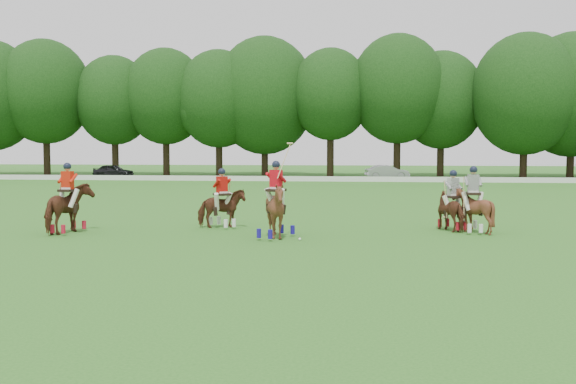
# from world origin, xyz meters

# --- Properties ---
(ground) EXTENTS (180.00, 180.00, 0.00)m
(ground) POSITION_xyz_m (0.00, 0.00, 0.00)
(ground) COLOR #29611B
(ground) RESTS_ON ground
(tree_line) EXTENTS (117.98, 14.32, 14.75)m
(tree_line) POSITION_xyz_m (0.26, 48.05, 8.23)
(tree_line) COLOR black
(tree_line) RESTS_ON ground
(boundary_rail) EXTENTS (120.00, 0.10, 0.44)m
(boundary_rail) POSITION_xyz_m (0.00, 38.00, 0.22)
(boundary_rail) COLOR white
(boundary_rail) RESTS_ON ground
(car_left) EXTENTS (3.90, 1.73, 1.31)m
(car_left) POSITION_xyz_m (-20.68, 42.50, 0.65)
(car_left) COLOR black
(car_left) RESTS_ON ground
(car_mid) EXTENTS (4.17, 2.16, 1.31)m
(car_mid) POSITION_xyz_m (5.47, 42.50, 0.65)
(car_mid) COLOR #949499
(car_mid) RESTS_ON ground
(polo_red_a) EXTENTS (1.26, 2.07, 2.37)m
(polo_red_a) POSITION_xyz_m (-6.43, 3.46, 0.86)
(polo_red_a) COLOR #4E2614
(polo_red_a) RESTS_ON ground
(polo_red_b) EXTENTS (1.83, 1.82, 2.13)m
(polo_red_b) POSITION_xyz_m (-1.62, 5.47, 0.74)
(polo_red_b) COLOR #4E2614
(polo_red_b) RESTS_ON ground
(polo_red_c) EXTENTS (1.98, 2.07, 3.00)m
(polo_red_c) POSITION_xyz_m (0.67, 3.07, 0.90)
(polo_red_c) COLOR #4E2614
(polo_red_c) RESTS_ON ground
(polo_stripe_a) EXTENTS (1.44, 1.77, 2.10)m
(polo_stripe_a) POSITION_xyz_m (6.48, 5.70, 0.74)
(polo_stripe_a) COLOR #4E2614
(polo_stripe_a) RESTS_ON ground
(polo_stripe_b) EXTENTS (1.24, 1.40, 2.25)m
(polo_stripe_b) POSITION_xyz_m (7.08, 5.21, 0.80)
(polo_stripe_b) COLOR #4E2614
(polo_stripe_b) RESTS_ON ground
(polo_ball) EXTENTS (0.09, 0.09, 0.09)m
(polo_ball) POSITION_xyz_m (1.46, 2.68, 0.04)
(polo_ball) COLOR white
(polo_ball) RESTS_ON ground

